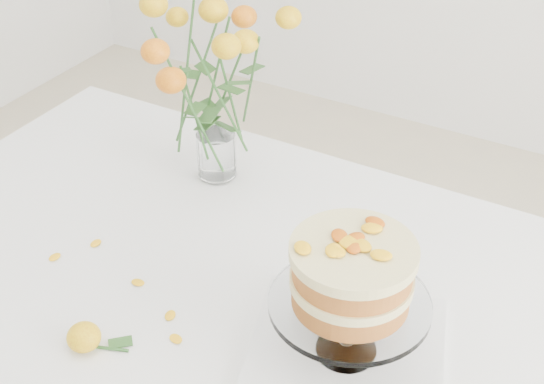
# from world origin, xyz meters

# --- Properties ---
(table) EXTENTS (1.43, 0.93, 0.76)m
(table) POSITION_xyz_m (0.00, 0.00, 0.67)
(table) COLOR tan
(table) RESTS_ON ground
(napkin) EXTENTS (0.39, 0.39, 0.01)m
(napkin) POSITION_xyz_m (0.28, -0.07, 0.76)
(napkin) COLOR silver
(napkin) RESTS_ON table
(cake_stand) EXTENTS (0.25, 0.25, 0.22)m
(cake_stand) POSITION_xyz_m (0.28, -0.07, 0.92)
(cake_stand) COLOR white
(cake_stand) RESTS_ON napkin
(rose_vase) EXTENTS (0.29, 0.29, 0.42)m
(rose_vase) POSITION_xyz_m (-0.18, 0.26, 1.00)
(rose_vase) COLOR white
(rose_vase) RESTS_ON table
(loose_rose_near) EXTENTS (0.10, 0.06, 0.05)m
(loose_rose_near) POSITION_xyz_m (-0.10, -0.27, 0.78)
(loose_rose_near) COLOR yellow
(loose_rose_near) RESTS_ON table
(stray_petal_a) EXTENTS (0.03, 0.02, 0.00)m
(stray_petal_a) POSITION_xyz_m (-0.12, -0.10, 0.76)
(stray_petal_a) COLOR #FFB410
(stray_petal_a) RESTS_ON table
(stray_petal_b) EXTENTS (0.03, 0.02, 0.00)m
(stray_petal_b) POSITION_xyz_m (-0.02, -0.14, 0.76)
(stray_petal_b) COLOR #FFB410
(stray_petal_b) RESTS_ON table
(stray_petal_c) EXTENTS (0.03, 0.02, 0.00)m
(stray_petal_c) POSITION_xyz_m (0.02, -0.18, 0.76)
(stray_petal_c) COLOR #FFB410
(stray_petal_c) RESTS_ON table
(stray_petal_d) EXTENTS (0.03, 0.02, 0.00)m
(stray_petal_d) POSITION_xyz_m (-0.26, -0.05, 0.76)
(stray_petal_d) COLOR #FFB410
(stray_petal_d) RESTS_ON table
(stray_petal_e) EXTENTS (0.03, 0.02, 0.00)m
(stray_petal_e) POSITION_xyz_m (-0.30, -0.12, 0.76)
(stray_petal_e) COLOR #FFB410
(stray_petal_e) RESTS_ON table
(stray_petal_f) EXTENTS (0.03, 0.02, 0.00)m
(stray_petal_f) POSITION_xyz_m (0.30, -0.08, 0.76)
(stray_petal_f) COLOR #FFB410
(stray_petal_f) RESTS_ON table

